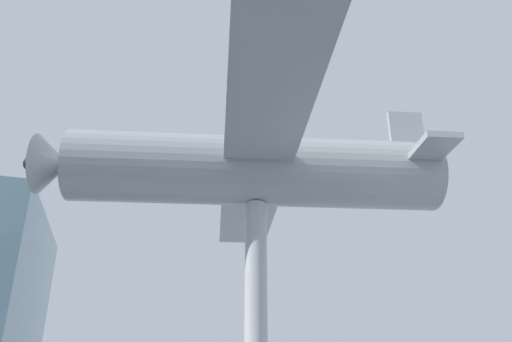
{
  "coord_description": "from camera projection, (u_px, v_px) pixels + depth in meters",
  "views": [
    {
      "loc": [
        -13.2,
        3.59,
        1.68
      ],
      "look_at": [
        0.0,
        0.0,
        7.67
      ],
      "focal_mm": 35.0,
      "sensor_mm": 36.0,
      "label": 1
    }
  ],
  "objects": [
    {
      "name": "support_pylon_central",
      "position": [
        256.0,
        322.0,
        13.19
      ],
      "size": [
        0.62,
        0.62,
        6.62
      ],
      "color": "#B7B7BC",
      "rests_on": "ground_plane"
    },
    {
      "name": "suspended_airplane",
      "position": [
        249.0,
        170.0,
        14.93
      ],
      "size": [
        15.44,
        12.34,
        3.26
      ],
      "rotation": [
        0.0,
        0.0,
        -0.19
      ],
      "color": "#93999E",
      "rests_on": "support_pylon_central"
    }
  ]
}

